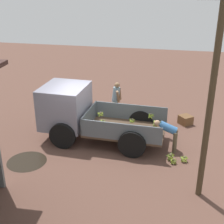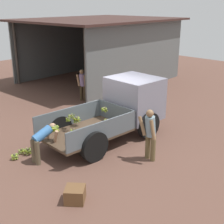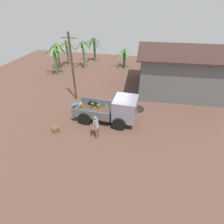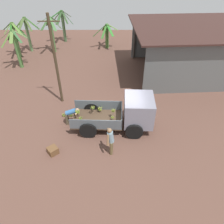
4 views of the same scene
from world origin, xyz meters
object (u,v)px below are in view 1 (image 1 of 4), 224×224
(banana_bunch_on_ground_2, at_px, (173,161))
(person_worker_loading, at_px, (168,132))
(person_foreground_visitor, at_px, (116,99))
(wooden_crate_0, at_px, (186,120))
(banana_bunch_on_ground_0, at_px, (170,157))
(banana_bunch_on_ground_1, at_px, (184,159))
(utility_pole, at_px, (211,98))
(cargo_truck, at_px, (77,111))

(banana_bunch_on_ground_2, bearing_deg, person_worker_loading, -73.84)
(person_foreground_visitor, distance_m, wooden_crate_0, 3.17)
(banana_bunch_on_ground_0, bearing_deg, banana_bunch_on_ground_1, 178.62)
(utility_pole, xyz_separation_m, banana_bunch_on_ground_0, (0.90, -1.72, -2.89))
(cargo_truck, xyz_separation_m, person_worker_loading, (-3.57, 0.30, -0.39))
(cargo_truck, height_order, banana_bunch_on_ground_2, cargo_truck)
(banana_bunch_on_ground_1, bearing_deg, wooden_crate_0, -90.75)
(person_foreground_visitor, xyz_separation_m, banana_bunch_on_ground_0, (-2.56, 3.07, -0.81))
(banana_bunch_on_ground_0, xyz_separation_m, wooden_crate_0, (-0.51, -3.13, 0.05))
(utility_pole, relative_size, banana_bunch_on_ground_0, 19.52)
(utility_pole, bearing_deg, person_worker_loading, -66.64)
(cargo_truck, xyz_separation_m, utility_pole, (-4.61, 2.72, 1.91))
(cargo_truck, height_order, person_worker_loading, cargo_truck)
(wooden_crate_0, bearing_deg, banana_bunch_on_ground_2, 83.16)
(cargo_truck, relative_size, banana_bunch_on_ground_0, 15.92)
(person_foreground_visitor, bearing_deg, wooden_crate_0, 7.40)
(cargo_truck, relative_size, person_worker_loading, 4.13)
(utility_pole, xyz_separation_m, person_foreground_visitor, (3.46, -4.79, -2.08))
(utility_pole, bearing_deg, banana_bunch_on_ground_0, -62.51)
(person_foreground_visitor, height_order, banana_bunch_on_ground_2, person_foreground_visitor)
(person_foreground_visitor, height_order, wooden_crate_0, person_foreground_visitor)
(wooden_crate_0, bearing_deg, banana_bunch_on_ground_1, 89.25)
(person_worker_loading, distance_m, wooden_crate_0, 2.57)
(person_worker_loading, relative_size, banana_bunch_on_ground_0, 3.85)
(person_worker_loading, bearing_deg, utility_pole, 113.54)
(person_foreground_visitor, height_order, banana_bunch_on_ground_0, person_foreground_visitor)
(cargo_truck, relative_size, person_foreground_visitor, 2.80)
(banana_bunch_on_ground_0, distance_m, wooden_crate_0, 3.17)
(utility_pole, height_order, wooden_crate_0, utility_pole)
(person_foreground_visitor, relative_size, banana_bunch_on_ground_0, 5.67)
(wooden_crate_0, bearing_deg, person_foreground_visitor, 1.02)
(banana_bunch_on_ground_2, bearing_deg, banana_bunch_on_ground_1, -150.68)
(cargo_truck, relative_size, banana_bunch_on_ground_2, 19.70)
(utility_pole, relative_size, person_worker_loading, 5.07)
(banana_bunch_on_ground_1, xyz_separation_m, wooden_crate_0, (-0.04, -3.14, 0.08))
(cargo_truck, relative_size, banana_bunch_on_ground_1, 17.71)
(banana_bunch_on_ground_2, bearing_deg, wooden_crate_0, -96.84)
(utility_pole, distance_m, banana_bunch_on_ground_0, 3.48)
(cargo_truck, distance_m, banana_bunch_on_ground_0, 3.97)
(banana_bunch_on_ground_1, bearing_deg, person_foreground_visitor, -45.43)
(person_worker_loading, xyz_separation_m, wooden_crate_0, (-0.67, -2.43, -0.53))
(utility_pole, height_order, person_foreground_visitor, utility_pole)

